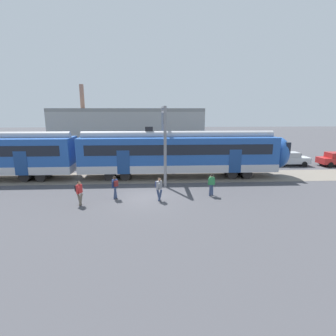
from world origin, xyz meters
The scene contains 11 objects.
ground_plane centered at (0.00, 0.00, 0.00)m, with size 160.00×160.00×0.00m, color #424247.
track_bed centered at (-8.19, 5.98, 0.01)m, with size 80.00×4.40×0.01m, color slate.
commuter_train centered at (-5.71, 5.98, 2.25)m, with size 38.05×3.07×4.73m.
pedestrian_red centered at (-4.44, -1.21, 0.99)m, with size 0.58×0.65×1.67m.
pedestrian_navy centered at (-2.25, -0.05, 0.99)m, with size 0.51×0.71×1.67m.
pedestrian_grey centered at (0.85, -0.59, 0.99)m, with size 0.54×0.67×1.67m.
pedestrian_green centered at (4.73, 0.25, 0.96)m, with size 0.56×0.63×1.67m.
parked_car_silver centered at (16.04, 10.47, 0.78)m, with size 4.05×1.85×1.54m.
parked_car_red centered at (21.17, 10.01, 0.78)m, with size 4.06×1.87×1.54m.
catenary_gantry centered at (1.44, 5.98, 4.31)m, with size 0.24×6.64×6.53m.
background_building centered at (-2.59, 15.02, 3.21)m, with size 18.16×5.00×9.20m.
Camera 1 is at (0.54, -18.05, 6.22)m, focal length 28.00 mm.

